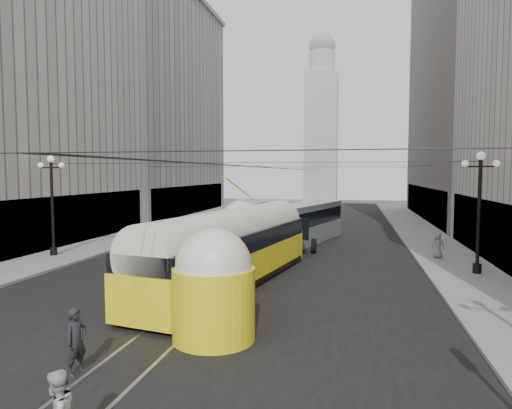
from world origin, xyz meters
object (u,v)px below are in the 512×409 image
at_px(city_bus, 302,222).
at_px(pedestrian_sidewalk_right, 438,245).
at_px(pedestrian_crossing_a, 76,341).
at_px(streetcar, 231,248).

distance_m(city_bus, pedestrian_sidewalk_right, 10.22).
distance_m(city_bus, pedestrian_crossing_a, 24.14).
bearing_deg(pedestrian_sidewalk_right, streetcar, 57.71).
relative_size(streetcar, pedestrian_sidewalk_right, 10.55).
distance_m(streetcar, pedestrian_crossing_a, 10.36).
relative_size(streetcar, pedestrian_crossing_a, 9.17).
relative_size(city_bus, pedestrian_sidewalk_right, 7.85).
height_order(streetcar, pedestrian_crossing_a, streetcar).
height_order(city_bus, pedestrian_crossing_a, city_bus).
height_order(city_bus, pedestrian_sidewalk_right, city_bus).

